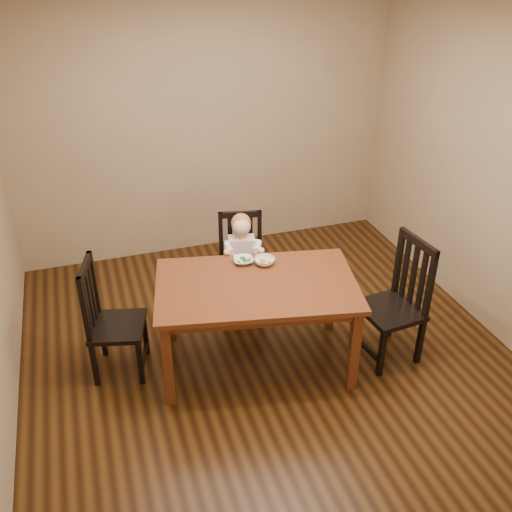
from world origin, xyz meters
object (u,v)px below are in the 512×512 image
object	(u,v)px
dining_table	(257,293)
bowl_veg	(264,261)
chair_left	(110,321)
chair_right	(396,303)
chair_child	(242,266)
bowl_peas	(243,261)
toddler	(242,256)

from	to	relation	value
dining_table	bowl_veg	distance (m)	0.32
chair_left	bowl_veg	xyz separation A→B (m)	(1.27, -0.01, 0.32)
dining_table	chair_right	size ratio (longest dim) A/B	1.59
bowl_veg	chair_left	bearing A→B (deg)	179.34
chair_child	bowl_veg	size ratio (longest dim) A/B	5.58
chair_left	bowl_peas	size ratio (longest dim) A/B	6.15
dining_table	chair_right	xyz separation A→B (m)	(1.11, -0.24, -0.17)
toddler	dining_table	bearing A→B (deg)	94.40
dining_table	chair_left	world-z (taller)	chair_left
chair_child	bowl_veg	xyz separation A→B (m)	(0.04, -0.54, 0.34)
dining_table	chair_right	world-z (taller)	chair_right
chair_left	bowl_veg	bearing A→B (deg)	103.82
chair_right	bowl_veg	size ratio (longest dim) A/B	6.30
chair_child	chair_left	size ratio (longest dim) A/B	0.95
chair_left	chair_right	size ratio (longest dim) A/B	0.94
chair_right	toddler	bearing A→B (deg)	39.23
dining_table	bowl_peas	size ratio (longest dim) A/B	10.44
dining_table	bowl_veg	bearing A→B (deg)	59.63
dining_table	chair_child	bearing A→B (deg)	81.83
dining_table	chair_child	xyz separation A→B (m)	(0.11, 0.79, -0.23)
bowl_peas	bowl_veg	world-z (taller)	bowl_veg
bowl_veg	chair_child	bearing A→B (deg)	93.93
chair_right	chair_left	bearing A→B (deg)	70.72
toddler	bowl_veg	bearing A→B (deg)	107.81
dining_table	toddler	bearing A→B (deg)	82.09
dining_table	toddler	distance (m)	0.76
chair_left	bowl_peas	world-z (taller)	chair_left
toddler	chair_child	bearing A→B (deg)	-90.00
chair_child	dining_table	bearing A→B (deg)	94.14
chair_right	toddler	distance (m)	1.41
chair_child	chair_right	bearing A→B (deg)	146.27
bowl_veg	bowl_peas	bearing A→B (deg)	155.26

